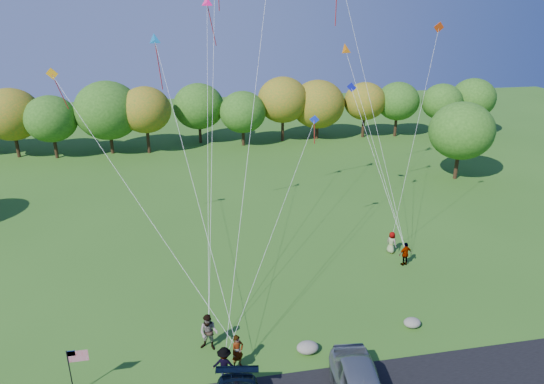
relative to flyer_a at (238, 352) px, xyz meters
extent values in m
plane|color=#2E5F1B|center=(-0.10, 0.08, -0.86)|extent=(140.00, 140.00, 0.00)
cylinder|color=#382214|center=(-19.85, 39.88, 0.65)|extent=(0.36, 0.36, 3.04)
ellipsoid|color=#416A1A|center=(-19.85, 39.88, 3.79)|extent=(4.99, 4.99, 4.49)
cylinder|color=#382214|center=(-15.66, 37.07, 0.28)|extent=(0.36, 0.36, 2.29)
ellipsoid|color=#416A1A|center=(-15.66, 37.07, 3.27)|extent=(5.67, 5.67, 5.10)
cylinder|color=#382214|center=(-9.33, 39.59, 0.64)|extent=(0.36, 0.36, 3.01)
ellipsoid|color=#416A1A|center=(-9.33, 39.59, 3.88)|extent=(5.32, 5.32, 4.78)
cylinder|color=#382214|center=(-5.63, 36.43, 0.59)|extent=(0.36, 0.36, 2.91)
ellipsoid|color=#245316|center=(-5.63, 36.43, 4.04)|extent=(6.14, 6.14, 5.53)
cylinder|color=#382214|center=(0.53, 38.66, 0.55)|extent=(0.36, 0.36, 2.83)
ellipsoid|color=#245316|center=(0.53, 38.66, 4.05)|extent=(6.40, 6.40, 5.76)
cylinder|color=#382214|center=(4.37, 38.27, 0.55)|extent=(0.36, 0.36, 2.82)
ellipsoid|color=#245316|center=(4.37, 38.27, 4.08)|extent=(6.55, 6.55, 5.90)
cylinder|color=#382214|center=(10.10, 38.53, 0.37)|extent=(0.36, 0.36, 2.47)
ellipsoid|color=#245316|center=(10.10, 38.53, 3.71)|extent=(6.48, 6.48, 5.83)
cylinder|color=#382214|center=(14.89, 39.11, 0.65)|extent=(0.36, 0.36, 3.03)
ellipsoid|color=#416A1A|center=(14.89, 39.11, 4.11)|extent=(5.98, 5.98, 5.38)
cylinder|color=#382214|center=(20.58, 37.55, 0.47)|extent=(0.36, 0.36, 2.67)
ellipsoid|color=#416A1A|center=(20.58, 37.55, 4.00)|extent=(6.73, 6.73, 6.06)
cylinder|color=#382214|center=(24.74, 36.67, 0.39)|extent=(0.36, 0.36, 2.51)
ellipsoid|color=#416A1A|center=(24.74, 36.67, 3.62)|extent=(6.06, 6.06, 5.46)
cylinder|color=#382214|center=(30.50, 36.20, 0.60)|extent=(0.36, 0.36, 2.93)
ellipsoid|color=#416A1A|center=(30.50, 36.20, 3.88)|extent=(5.58, 5.58, 5.02)
cylinder|color=#382214|center=(35.51, 36.19, 0.29)|extent=(0.36, 0.36, 2.30)
ellipsoid|color=#416A1A|center=(35.51, 36.19, 3.67)|extent=(6.89, 6.89, 6.20)
cylinder|color=#382214|center=(23.90, 22.08, 0.54)|extent=(0.36, 0.36, 2.80)
ellipsoid|color=#245316|center=(23.90, 22.08, 3.89)|extent=(6.00, 6.00, 5.40)
imported|color=#4C4C59|center=(0.00, 0.00, 0.00)|extent=(0.75, 0.66, 1.73)
imported|color=#4C4C59|center=(-1.22, 1.51, 0.10)|extent=(1.15, 1.04, 1.94)
imported|color=#4C4C59|center=(-0.68, -0.72, -0.01)|extent=(1.24, 0.94, 1.71)
imported|color=#4C4C59|center=(11.80, 7.40, -0.05)|extent=(1.01, 0.58, 1.62)
imported|color=#4C4C59|center=(11.62, 9.16, -0.10)|extent=(0.77, 0.89, 1.53)
cylinder|color=black|center=(-7.22, -0.42, 0.31)|extent=(0.05, 0.05, 2.35)
cube|color=red|center=(-6.80, -0.42, 1.16)|extent=(0.85, 0.56, 0.02)
cube|color=navy|center=(-7.05, -0.41, 1.33)|extent=(0.34, 0.02, 0.26)
ellipsoid|color=gray|center=(3.46, 0.38, -0.59)|extent=(1.09, 0.85, 0.54)
ellipsoid|color=gray|center=(9.38, 1.30, -0.63)|extent=(0.91, 0.76, 0.47)
cone|color=#1484D1|center=(-3.08, 13.11, 12.98)|extent=(0.85, 0.51, 0.78)
cone|color=orange|center=(8.83, 12.56, 12.27)|extent=(0.92, 0.64, 0.80)
cube|color=#C3370D|center=(13.82, 10.23, 13.69)|extent=(0.67, 0.20, 0.65)
cube|color=#FFA315|center=(-8.97, 12.09, 11.26)|extent=(0.71, 0.21, 0.70)
cube|color=#1215BD|center=(10.82, 16.58, 9.19)|extent=(0.58, 0.57, 0.75)
cone|color=#E6106A|center=(0.24, 14.60, 15.08)|extent=(0.82, 0.41, 0.74)
cube|color=#1A35EA|center=(6.46, 11.04, 8.16)|extent=(0.60, 0.19, 0.60)
camera|label=1|loc=(-1.82, -18.16, 15.05)|focal=32.00mm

